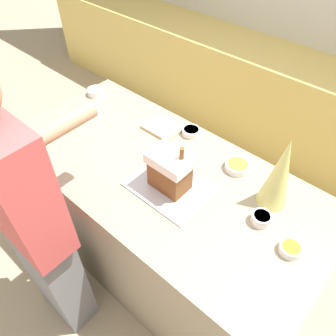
# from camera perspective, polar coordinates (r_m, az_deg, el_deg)

# --- Properties ---
(ground_plane) EXTENTS (12.00, 12.00, 0.00)m
(ground_plane) POSITION_cam_1_polar(r_m,az_deg,el_deg) (2.54, -1.01, -15.00)
(ground_plane) COLOR tan
(wall_back) EXTENTS (8.00, 0.05, 2.60)m
(wall_back) POSITION_cam_1_polar(r_m,az_deg,el_deg) (3.19, 26.50, 24.73)
(wall_back) COLOR beige
(wall_back) RESTS_ON ground_plane
(back_cabinet_block) EXTENTS (6.00, 0.60, 0.91)m
(back_cabinet_block) POSITION_cam_1_polar(r_m,az_deg,el_deg) (3.26, 19.61, 10.01)
(back_cabinet_block) COLOR #DBBC60
(back_cabinet_block) RESTS_ON ground_plane
(kitchen_island) EXTENTS (1.90, 0.91, 0.92)m
(kitchen_island) POSITION_cam_1_polar(r_m,az_deg,el_deg) (2.16, -1.17, -8.98)
(kitchen_island) COLOR gray
(kitchen_island) RESTS_ON ground_plane
(baking_tray) EXTENTS (0.42, 0.32, 0.01)m
(baking_tray) POSITION_cam_1_polar(r_m,az_deg,el_deg) (1.72, 0.30, -3.15)
(baking_tray) COLOR #B2B2BC
(baking_tray) RESTS_ON kitchen_island
(gingerbread_house) EXTENTS (0.22, 0.15, 0.28)m
(gingerbread_house) POSITION_cam_1_polar(r_m,az_deg,el_deg) (1.63, 0.32, -0.44)
(gingerbread_house) COLOR brown
(gingerbread_house) RESTS_ON baking_tray
(decorative_tree) EXTENTS (0.15, 0.15, 0.40)m
(decorative_tree) POSITION_cam_1_polar(r_m,az_deg,el_deg) (1.60, 18.95, -0.85)
(decorative_tree) COLOR #DBD675
(decorative_tree) RESTS_ON kitchen_island
(candy_bowl_far_right) EXTENTS (0.11, 0.11, 0.05)m
(candy_bowl_far_right) POSITION_cam_1_polar(r_m,az_deg,el_deg) (2.43, -12.52, 12.89)
(candy_bowl_far_right) COLOR white
(candy_bowl_far_right) RESTS_ON kitchen_island
(candy_bowl_far_left) EXTENTS (0.11, 0.11, 0.04)m
(candy_bowl_far_left) POSITION_cam_1_polar(r_m,az_deg,el_deg) (2.03, 4.05, 6.40)
(candy_bowl_far_left) COLOR white
(candy_bowl_far_left) RESTS_ON kitchen_island
(candy_bowl_beside_tree) EXTENTS (0.10, 0.10, 0.04)m
(candy_bowl_beside_tree) POSITION_cam_1_polar(r_m,az_deg,el_deg) (1.58, 20.56, -13.02)
(candy_bowl_beside_tree) COLOR white
(candy_bowl_beside_tree) RESTS_ON kitchen_island
(candy_bowl_center_rear) EXTENTS (0.09, 0.09, 0.05)m
(candy_bowl_center_rear) POSITION_cam_1_polar(r_m,az_deg,el_deg) (1.62, 15.93, -8.41)
(candy_bowl_center_rear) COLOR white
(candy_bowl_center_rear) RESTS_ON kitchen_island
(candy_bowl_near_tray_left) EXTENTS (0.11, 0.11, 0.05)m
(candy_bowl_near_tray_left) POSITION_cam_1_polar(r_m,az_deg,el_deg) (2.23, -13.42, 9.64)
(candy_bowl_near_tray_left) COLOR white
(candy_bowl_near_tray_left) RESTS_ON kitchen_island
(candy_bowl_front_corner) EXTENTS (0.14, 0.14, 0.04)m
(candy_bowl_front_corner) POSITION_cam_1_polar(r_m,az_deg,el_deg) (1.84, 12.00, 0.37)
(candy_bowl_front_corner) COLOR white
(candy_bowl_front_corner) RESTS_ON kitchen_island
(cookbook) EXTENTS (0.22, 0.17, 0.02)m
(cookbook) POSITION_cam_1_polar(r_m,az_deg,el_deg) (2.07, -0.97, 7.03)
(cookbook) COLOR #CCB78C
(cookbook) RESTS_ON kitchen_island
(person) EXTENTS (0.46, 0.58, 1.76)m
(person) POSITION_cam_1_polar(r_m,az_deg,el_deg) (1.71, -22.59, -9.25)
(person) COLOR slate
(person) RESTS_ON ground_plane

